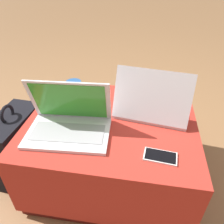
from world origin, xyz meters
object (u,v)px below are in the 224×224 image
Objects in this scene: cell_phone at (160,156)px; coffee_mug at (75,89)px; backpack at (17,147)px; laptop_far at (152,105)px; laptop_near at (69,122)px.

cell_phone is 0.64m from coffee_mug.
backpack is 0.46m from coffee_mug.
laptop_far is 0.83× the size of backpack.
cell_phone is 1.11× the size of coffee_mug.
laptop_near is 2.77× the size of cell_phone.
laptop_near is 0.82× the size of backpack.
coffee_mug is (0.28, 0.26, 0.25)m from backpack.
laptop_near is at bearing 81.72° from cell_phone.
backpack is at bearing 169.27° from laptop_near.
cell_phone is 0.30× the size of backpack.
laptop_near is 0.31m from coffee_mug.
laptop_far reaches higher than cell_phone.
cell_phone is 0.81m from backpack.
laptop_far is at bearing 24.13° from laptop_near.
laptop_near reaches higher than coffee_mug.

